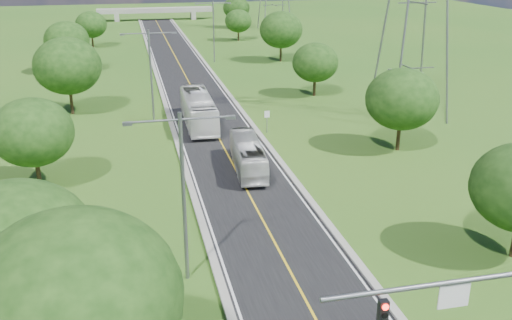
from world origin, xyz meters
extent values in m
plane|color=#285B19|center=(0.00, 60.00, 0.00)|extent=(260.00, 260.00, 0.00)
cube|color=black|center=(0.00, 66.00, 0.03)|extent=(8.00, 150.00, 0.06)
cube|color=gray|center=(-4.25, 66.00, 0.11)|extent=(0.50, 150.00, 0.22)
cube|color=gray|center=(4.25, 66.00, 0.11)|extent=(0.50, 150.00, 0.22)
cylinder|color=slate|center=(1.60, -1.00, 6.60)|extent=(8.40, 0.20, 0.20)
cube|color=black|center=(-0.20, -1.00, 5.70)|extent=(0.35, 0.28, 1.05)
cylinder|color=#FF140C|center=(-0.20, -1.16, 6.05)|extent=(0.24, 0.06, 0.24)
cube|color=white|center=(2.60, -1.00, 6.00)|extent=(1.25, 0.06, 1.00)
cylinder|color=slate|center=(5.20, 38.00, 1.20)|extent=(0.08, 0.08, 2.40)
cube|color=white|center=(5.20, 37.97, 2.00)|extent=(0.55, 0.04, 0.70)
cube|color=gray|center=(-10.00, 140.00, 1.00)|extent=(1.20, 3.00, 2.00)
cube|color=gray|center=(10.00, 140.00, 1.00)|extent=(1.20, 3.00, 2.00)
cube|color=gray|center=(0.00, 140.00, 2.60)|extent=(30.00, 3.00, 1.20)
cylinder|color=slate|center=(-6.00, 12.00, 5.00)|extent=(0.22, 0.22, 10.00)
cylinder|color=slate|center=(-7.40, 12.00, 9.60)|extent=(2.80, 0.12, 0.12)
cylinder|color=slate|center=(-4.60, 12.00, 9.60)|extent=(2.80, 0.12, 0.12)
cube|color=slate|center=(-8.70, 12.00, 9.55)|extent=(0.50, 0.25, 0.18)
cube|color=slate|center=(-3.30, 12.00, 9.55)|extent=(0.50, 0.25, 0.18)
cylinder|color=slate|center=(-6.00, 45.00, 5.00)|extent=(0.22, 0.22, 10.00)
cylinder|color=slate|center=(-7.40, 45.00, 9.60)|extent=(2.80, 0.12, 0.12)
cylinder|color=slate|center=(-4.60, 45.00, 9.60)|extent=(2.80, 0.12, 0.12)
cube|color=slate|center=(-8.70, 45.00, 9.55)|extent=(0.50, 0.25, 0.18)
cube|color=slate|center=(-3.30, 45.00, 9.55)|extent=(0.50, 0.25, 0.18)
cylinder|color=slate|center=(6.00, 78.00, 5.00)|extent=(0.22, 0.22, 10.00)
cylinder|color=slate|center=(4.60, 78.00, 9.60)|extent=(2.80, 0.12, 0.12)
cylinder|color=slate|center=(7.40, 78.00, 9.60)|extent=(2.80, 0.12, 0.12)
cube|color=slate|center=(3.30, 78.00, 9.55)|extent=(0.50, 0.25, 0.18)
cube|color=slate|center=(8.70, 78.00, 9.55)|extent=(0.50, 0.25, 0.18)
cylinder|color=black|center=(-14.00, 8.00, 1.53)|extent=(0.36, 0.36, 3.06)
ellipsoid|color=#15360E|center=(-14.00, 8.00, 5.27)|extent=(7.14, 7.14, 6.07)
cylinder|color=black|center=(-16.00, 28.00, 1.35)|extent=(0.36, 0.36, 2.70)
ellipsoid|color=#15360E|center=(-16.00, 28.00, 4.65)|extent=(6.30, 6.30, 5.36)
cylinder|color=black|center=(-15.00, 50.00, 1.62)|extent=(0.36, 0.36, 3.24)
ellipsoid|color=#15360E|center=(-15.00, 50.00, 5.58)|extent=(7.56, 7.56, 6.43)
cylinder|color=black|center=(-17.00, 74.00, 1.44)|extent=(0.36, 0.36, 2.88)
ellipsoid|color=#15360E|center=(-17.00, 74.00, 4.96)|extent=(6.72, 6.72, 5.71)
cylinder|color=black|center=(-14.50, 98.00, 1.26)|extent=(0.36, 0.36, 2.52)
ellipsoid|color=#15360E|center=(-14.50, 98.00, 4.34)|extent=(5.88, 5.88, 5.00)
ellipsoid|color=#15360E|center=(-11.00, 2.00, 5.89)|extent=(7.98, 7.98, 6.78)
cylinder|color=black|center=(16.00, 30.00, 1.44)|extent=(0.36, 0.36, 2.88)
ellipsoid|color=#15360E|center=(16.00, 30.00, 4.96)|extent=(6.72, 6.72, 5.71)
cylinder|color=black|center=(15.00, 52.00, 1.26)|extent=(0.36, 0.36, 2.52)
ellipsoid|color=#15360E|center=(15.00, 52.00, 4.34)|extent=(5.88, 5.88, 5.00)
cylinder|color=black|center=(17.00, 76.00, 1.53)|extent=(0.36, 0.36, 3.06)
ellipsoid|color=#15360E|center=(17.00, 76.00, 5.27)|extent=(7.14, 7.14, 6.07)
cylinder|color=black|center=(14.50, 100.00, 1.17)|extent=(0.36, 0.36, 2.34)
ellipsoid|color=#15360E|center=(14.50, 100.00, 4.03)|extent=(5.46, 5.46, 4.64)
cylinder|color=black|center=(18.00, 120.00, 1.35)|extent=(0.36, 0.36, 2.70)
ellipsoid|color=#15360E|center=(18.00, 120.00, 4.65)|extent=(6.30, 6.30, 5.36)
imported|color=silver|center=(1.04, 27.98, 1.38)|extent=(3.05, 9.65, 2.64)
imported|color=white|center=(-1.36, 42.09, 1.76)|extent=(3.07, 12.26, 3.40)
camera|label=1|loc=(-8.51, -16.83, 18.02)|focal=40.00mm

